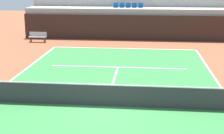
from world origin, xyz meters
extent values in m
plane|color=brown|center=(0.00, 0.00, 0.00)|extent=(80.00, 80.00, 0.00)
cube|color=#2D7238|center=(0.00, 0.00, 0.01)|extent=(11.00, 24.00, 0.01)
cube|color=white|center=(0.00, 11.95, 0.01)|extent=(11.00, 0.10, 0.00)
cube|color=white|center=(0.00, 6.40, 0.01)|extent=(8.26, 0.10, 0.00)
cube|color=white|center=(0.00, 3.20, 0.01)|extent=(0.10, 6.40, 0.00)
cube|color=black|center=(0.00, 15.73, 1.09)|extent=(18.23, 0.30, 2.18)
cube|color=#9E9E99|center=(0.00, 17.08, 1.33)|extent=(18.23, 2.40, 2.66)
cube|color=#9E9E99|center=(0.00, 19.48, 1.86)|extent=(18.23, 2.40, 3.72)
cube|color=#145193|center=(-1.12, 17.08, 2.68)|extent=(0.44, 0.44, 0.04)
cube|color=#145193|center=(-1.12, 17.28, 2.90)|extent=(0.44, 0.04, 0.40)
cube|color=#145193|center=(-0.56, 17.08, 2.68)|extent=(0.44, 0.44, 0.04)
cube|color=#145193|center=(-0.56, 17.28, 2.90)|extent=(0.44, 0.04, 0.40)
cube|color=#145193|center=(0.00, 17.08, 2.68)|extent=(0.44, 0.44, 0.04)
cube|color=#145193|center=(0.00, 17.28, 2.90)|extent=(0.44, 0.04, 0.40)
cube|color=#145193|center=(0.56, 17.08, 2.68)|extent=(0.44, 0.44, 0.04)
cube|color=#145193|center=(0.56, 17.28, 2.90)|extent=(0.44, 0.04, 0.40)
cube|color=#145193|center=(1.12, 17.08, 2.68)|extent=(0.44, 0.44, 0.04)
cube|color=#145193|center=(1.12, 17.28, 2.90)|extent=(0.44, 0.04, 0.40)
cube|color=#333338|center=(0.00, 0.00, 0.47)|extent=(10.90, 0.02, 0.92)
cube|color=white|center=(0.00, 0.00, 0.96)|extent=(10.90, 0.04, 0.05)
cube|color=#99999E|center=(-7.42, 13.83, 0.45)|extent=(1.50, 0.40, 0.05)
cube|color=#99999E|center=(-7.42, 14.01, 0.67)|extent=(1.50, 0.04, 0.36)
cube|color=#2D2D33|center=(-8.02, 13.69, 0.21)|extent=(0.06, 0.06, 0.42)
cube|color=#2D2D33|center=(-6.82, 13.69, 0.21)|extent=(0.06, 0.06, 0.42)
cube|color=#2D2D33|center=(-8.02, 13.97, 0.21)|extent=(0.06, 0.06, 0.42)
cube|color=#2D2D33|center=(-6.82, 13.97, 0.21)|extent=(0.06, 0.06, 0.42)
camera|label=1|loc=(1.62, -13.35, 5.36)|focal=53.89mm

